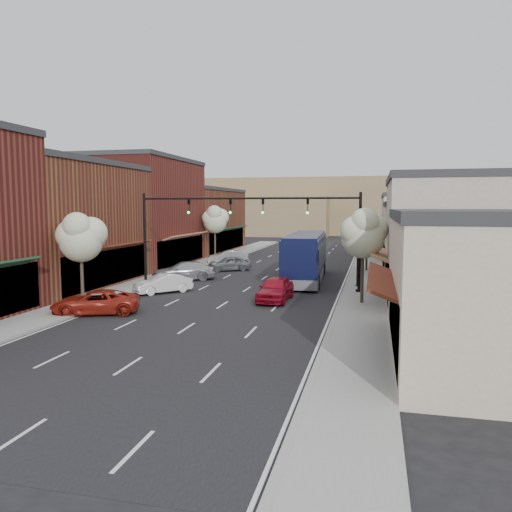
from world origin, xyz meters
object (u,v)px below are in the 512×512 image
Objects in this scene: parked_car_d at (229,264)px; parked_car_e at (228,257)px; signal_mast_right at (325,227)px; red_hatchback at (275,289)px; parked_car_b at (163,284)px; tree_right_near at (364,233)px; lamp_post_far at (363,234)px; lamp_post_near at (358,248)px; coach_bus at (306,256)px; signal_mast_left at (174,225)px; tree_right_far at (368,229)px; parked_car_a at (95,302)px; parked_car_c at (184,271)px; tree_left_far at (215,219)px; tree_left_near at (81,236)px.

parked_car_e reaches higher than parked_car_d.
red_hatchback is at bearing -124.94° from signal_mast_right.
red_hatchback is 1.14× the size of parked_car_b.
tree_right_near reaches higher than lamp_post_far.
tree_right_near reaches higher than red_hatchback.
coach_bus is at bearing 146.05° from lamp_post_near.
parked_car_b is (0.31, -2.83, -3.96)m from signal_mast_left.
parked_car_d is (-12.55, -2.28, -3.30)m from tree_right_far.
signal_mast_right reaches higher than lamp_post_near.
parked_car_d is (2.00, 19.70, 0.02)m from parked_car_a.
lamp_post_far reaches higher than parked_car_c.
signal_mast_right is 22.68m from tree_left_far.
coach_bus is at bearing 30.12° from signal_mast_left.
parked_car_d is (-7.79, 4.33, -1.29)m from coach_bus.
parked_car_b is (-8.90, -8.17, -1.31)m from coach_bus.
lamp_post_near is 17.50m from lamp_post_far.
red_hatchback is at bearing -101.60° from lamp_post_far.
parked_car_c is (-0.89, 6.14, 0.09)m from parked_car_b.
lamp_post_near is 0.35× the size of coach_bus.
parked_car_d reaches higher than parked_car_a.
red_hatchback is (-0.69, -9.24, -1.20)m from coach_bus.
signal_mast_right is at bearing -102.85° from tree_right_far.
tree_right_near is 1.34× the size of lamp_post_near.
parked_car_c is (-14.55, 7.36, -3.70)m from tree_right_near.
tree_right_near is at bearing -52.96° from tree_left_far.
parked_car_b is 0.94× the size of parked_car_e.
parked_car_d is at bearing 77.12° from tree_left_near.
signal_mast_right is 1.85× the size of lamp_post_far.
coach_bus is at bearing 85.42° from parked_car_b.
parked_car_b is 6.20m from parked_car_c.
parked_car_c is (-14.00, 0.80, -2.25)m from lamp_post_near.
lamp_post_near is at bearing -90.00° from lamp_post_far.
parked_car_c is 12.03m from parked_car_e.
tree_right_near is at bearing 17.56° from parked_car_e.
tree_left_near is 12.39m from red_hatchback.
signal_mast_right is at bearing 18.23° from parked_car_e.
tree_left_near is at bearing -119.78° from lamp_post_far.
signal_mast_right is at bearing 56.18° from red_hatchback.
tree_left_near reaches higher than tree_right_far.
tree_right_near is 16.72m from parked_car_c.
signal_mast_right is 19.65m from parked_car_e.
parked_car_a is at bearing -114.99° from lamp_post_far.
lamp_post_far is at bearing 134.98° from parked_car_a.
signal_mast_left is 1.85× the size of lamp_post_near.
parked_car_d is at bearing 154.17° from parked_car_a.
lamp_post_near is at bearing 28.15° from parked_car_e.
signal_mast_right is at bearing 0.00° from signal_mast_left.
signal_mast_right is 14.33m from parked_car_d.
signal_mast_left is at bearing 156.67° from parked_car_a.
parked_car_b is at bearing -16.07° from parked_car_c.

